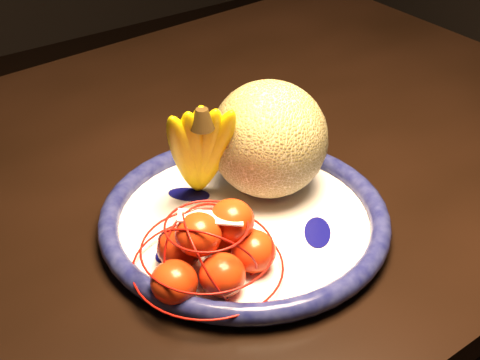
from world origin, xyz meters
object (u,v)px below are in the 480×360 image
dining_table (159,230)px  fruit_bowl (244,220)px  mandarin_bag (211,250)px  cantaloupe (269,139)px  banana_bunch (200,147)px

dining_table → fruit_bowl: size_ratio=4.26×
fruit_bowl → mandarin_bag: (-0.09, -0.06, 0.03)m
cantaloupe → fruit_bowl: bearing=-147.5°
dining_table → banana_bunch: size_ratio=9.25×
dining_table → cantaloupe: (0.11, -0.11, 0.17)m
fruit_bowl → mandarin_bag: mandarin_bag is taller
dining_table → mandarin_bag: mandarin_bag is taller
dining_table → banana_bunch: bearing=-80.5°
dining_table → fruit_bowl: (0.05, -0.15, 0.09)m
banana_bunch → mandarin_bag: bearing=-94.0°
fruit_bowl → mandarin_bag: bearing=-144.8°
cantaloupe → banana_bunch: bearing=168.1°
banana_bunch → dining_table: bearing=126.1°
dining_table → mandarin_bag: size_ratio=7.68×
fruit_bowl → banana_bunch: bearing=113.0°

